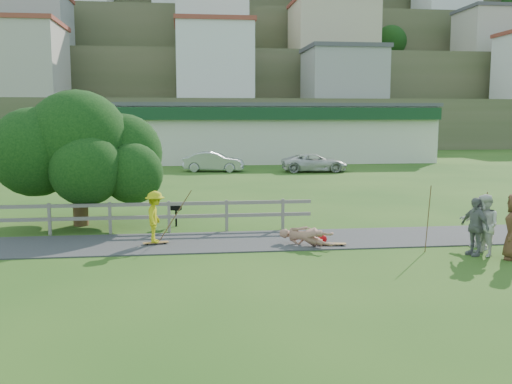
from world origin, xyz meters
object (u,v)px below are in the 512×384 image
(spectator_b, at_px, (475,226))
(spectator_d, at_px, (480,223))
(car_white, at_px, (314,163))
(skater_rider, at_px, (155,220))
(skater_fallen, at_px, (306,236))
(spectator_a, at_px, (485,225))
(tree, at_px, (79,173))
(car_silver, at_px, (214,162))
(bbq, at_px, (176,216))

(spectator_b, height_order, spectator_d, spectator_b)
(spectator_d, relative_size, car_white, 0.33)
(skater_rider, xyz_separation_m, skater_fallen, (4.62, -0.76, -0.48))
(skater_fallen, distance_m, spectator_a, 5.20)
(tree, bearing_deg, skater_fallen, -30.54)
(spectator_a, bearing_deg, tree, -122.75)
(skater_rider, relative_size, spectator_d, 1.03)
(skater_fallen, height_order, car_silver, car_silver)
(spectator_a, relative_size, spectator_d, 1.14)
(car_white, height_order, bbq, car_white)
(skater_fallen, bearing_deg, bbq, 87.00)
(spectator_b, bearing_deg, spectator_a, 50.63)
(car_white, bearing_deg, spectator_b, 179.94)
(skater_fallen, relative_size, bbq, 2.21)
(spectator_d, height_order, car_white, spectator_d)
(spectator_a, height_order, tree, tree)
(skater_rider, height_order, car_silver, skater_rider)
(spectator_a, height_order, spectator_b, spectator_a)
(spectator_d, distance_m, car_silver, 26.14)
(skater_rider, relative_size, skater_fallen, 0.91)
(skater_fallen, xyz_separation_m, spectator_d, (5.20, -0.89, 0.46))
(spectator_a, bearing_deg, skater_rider, -111.05)
(car_silver, distance_m, car_white, 7.30)
(spectator_b, bearing_deg, skater_fallen, -127.85)
(spectator_a, height_order, spectator_d, spectator_a)
(car_white, bearing_deg, spectator_a, -179.48)
(skater_fallen, bearing_deg, skater_rider, 120.97)
(skater_rider, xyz_separation_m, spectator_d, (9.83, -1.65, -0.03))
(skater_rider, distance_m, spectator_b, 9.55)
(spectator_d, distance_m, tree, 13.85)
(spectator_d, height_order, bbq, spectator_d)
(spectator_d, distance_m, bbq, 10.36)
(spectator_a, bearing_deg, spectator_b, -117.54)
(spectator_a, bearing_deg, spectator_d, 152.38)
(skater_rider, height_order, spectator_d, skater_rider)
(car_white, bearing_deg, skater_rider, 157.78)
(skater_rider, relative_size, spectator_b, 0.95)
(car_silver, bearing_deg, car_white, -87.98)
(skater_rider, bearing_deg, car_white, -20.77)
(skater_fallen, distance_m, spectator_b, 4.93)
(car_silver, bearing_deg, tree, 174.12)
(bbq, bearing_deg, spectator_b, -16.31)
(car_silver, height_order, tree, tree)
(spectator_d, xyz_separation_m, bbq, (-9.24, 4.69, -0.38))
(tree, bearing_deg, car_white, 55.08)
(skater_fallen, distance_m, spectator_d, 5.30)
(spectator_b, relative_size, spectator_d, 1.09)
(bbq, bearing_deg, tree, -174.42)
(skater_fallen, relative_size, car_white, 0.38)
(car_silver, height_order, car_white, car_silver)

